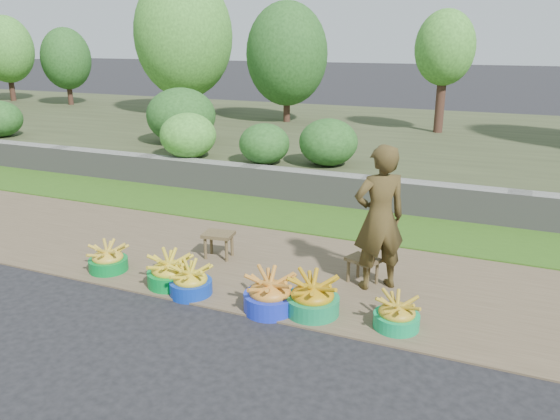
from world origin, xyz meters
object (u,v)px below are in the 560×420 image
at_px(basin_c, 191,282).
at_px(basin_d, 270,295).
at_px(stool_right, 363,263).
at_px(basin_b, 170,272).
at_px(stool_left, 218,238).
at_px(basin_f, 397,315).
at_px(vendor_woman, 379,218).
at_px(basin_e, 313,298).
at_px(basin_a, 108,260).

bearing_deg(basin_c, basin_d, 0.36).
bearing_deg(stool_right, basin_b, -155.57).
bearing_deg(stool_left, basin_f, -19.79).
distance_m(basin_f, vendor_woman, 1.15).
bearing_deg(basin_f, basin_c, -176.22).
xyz_separation_m(stool_left, stool_right, (1.91, -0.03, -0.02)).
distance_m(stool_right, vendor_woman, 0.60).
height_order(basin_d, basin_e, basin_e).
relative_size(basin_f, stool_left, 1.09).
height_order(basin_a, basin_f, basin_a).
relative_size(basin_e, stool_left, 1.35).
relative_size(basin_a, basin_d, 0.85).
xyz_separation_m(basin_b, stool_left, (0.11, 0.94, 0.11)).
bearing_deg(basin_d, basin_e, 12.64).
relative_size(stool_left, vendor_woman, 0.25).
height_order(basin_e, stool_right, basin_e).
bearing_deg(basin_d, stool_right, 54.37).
relative_size(basin_d, stool_left, 1.34).
xyz_separation_m(basin_d, stool_left, (-1.19, 1.03, 0.10)).
height_order(basin_b, basin_c, basin_b).
xyz_separation_m(basin_b, stool_right, (2.02, 0.92, 0.09)).
distance_m(basin_d, basin_f, 1.30).
height_order(basin_a, basin_c, basin_c).
height_order(basin_f, stool_right, basin_f).
bearing_deg(basin_f, basin_a, 179.96).
height_order(basin_a, stool_right, basin_a).
height_order(basin_a, basin_e, basin_e).
xyz_separation_m(basin_a, basin_c, (1.27, -0.15, 0.00)).
height_order(basin_a, basin_d, basin_d).
relative_size(basin_a, basin_e, 0.84).
height_order(basin_d, stool_right, basin_d).
height_order(basin_b, basin_d, basin_d).
bearing_deg(basin_c, stool_right, 31.06).
bearing_deg(stool_right, basin_c, -148.94).
bearing_deg(vendor_woman, basin_e, 25.76).
xyz_separation_m(basin_d, vendor_woman, (0.89, 0.97, 0.66)).
xyz_separation_m(basin_c, basin_e, (1.39, 0.10, 0.03)).
height_order(basin_a, vendor_woman, vendor_woman).
bearing_deg(basin_b, basin_e, 0.28).
distance_m(basin_c, vendor_woman, 2.20).
relative_size(basin_b, basin_c, 1.09).
bearing_deg(stool_right, basin_d, -125.63).
bearing_deg(stool_left, basin_d, -41.09).
bearing_deg(basin_e, basin_b, -179.72).
height_order(basin_a, basin_b, basin_b).
distance_m(basin_f, stool_left, 2.64).
relative_size(basin_a, basin_c, 0.99).
bearing_deg(basin_b, basin_c, -15.72).
xyz_separation_m(basin_a, basin_e, (2.66, -0.05, 0.03)).
relative_size(basin_b, basin_f, 1.15).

